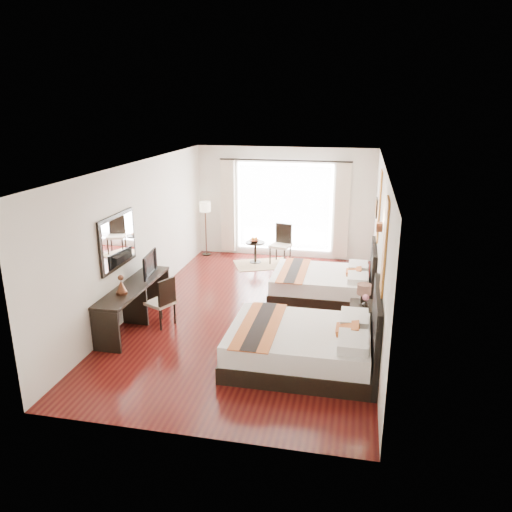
% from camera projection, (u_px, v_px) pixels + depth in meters
% --- Properties ---
extents(floor, '(4.50, 7.50, 0.01)m').
position_uv_depth(floor, '(254.00, 313.00, 9.54)').
color(floor, '#3C0A0A').
rests_on(floor, ground).
extents(ceiling, '(4.50, 7.50, 0.02)m').
position_uv_depth(ceiling, '(254.00, 166.00, 8.71)').
color(ceiling, white).
rests_on(ceiling, wall_headboard).
extents(wall_headboard, '(0.01, 7.50, 2.80)m').
position_uv_depth(wall_headboard, '(379.00, 250.00, 8.68)').
color(wall_headboard, silver).
rests_on(wall_headboard, floor).
extents(wall_desk, '(0.01, 7.50, 2.80)m').
position_uv_depth(wall_desk, '(139.00, 236.00, 9.56)').
color(wall_desk, silver).
rests_on(wall_desk, floor).
extents(wall_window, '(4.50, 0.01, 2.80)m').
position_uv_depth(wall_window, '(285.00, 203.00, 12.62)').
color(wall_window, silver).
rests_on(wall_window, floor).
extents(wall_entry, '(4.50, 0.01, 2.80)m').
position_uv_depth(wall_entry, '(184.00, 330.00, 5.62)').
color(wall_entry, silver).
rests_on(wall_entry, floor).
extents(window_glass, '(2.40, 0.02, 2.20)m').
position_uv_depth(window_glass, '(284.00, 207.00, 12.64)').
color(window_glass, white).
rests_on(window_glass, wall_window).
extents(sheer_curtain, '(2.30, 0.02, 2.10)m').
position_uv_depth(sheer_curtain, '(284.00, 208.00, 12.58)').
color(sheer_curtain, white).
rests_on(sheer_curtain, wall_window).
extents(drape_left, '(0.35, 0.14, 2.35)m').
position_uv_depth(drape_left, '(228.00, 206.00, 12.83)').
color(drape_left, beige).
rests_on(drape_left, floor).
extents(drape_right, '(0.35, 0.14, 2.35)m').
position_uv_depth(drape_right, '(342.00, 211.00, 12.27)').
color(drape_right, beige).
rests_on(drape_right, floor).
extents(art_panel_near, '(0.03, 0.50, 1.35)m').
position_uv_depth(art_panel_near, '(385.00, 247.00, 6.89)').
color(art_panel_near, maroon).
rests_on(art_panel_near, wall_headboard).
extents(art_panel_far, '(0.03, 0.50, 1.35)m').
position_uv_depth(art_panel_far, '(379.00, 206.00, 9.53)').
color(art_panel_far, maroon).
rests_on(art_panel_far, wall_headboard).
extents(wall_sconce, '(0.10, 0.14, 0.14)m').
position_uv_depth(wall_sconce, '(379.00, 227.00, 8.09)').
color(wall_sconce, '#4C2A1B').
rests_on(wall_sconce, wall_headboard).
extents(mirror_frame, '(0.04, 1.25, 0.95)m').
position_uv_depth(mirror_frame, '(117.00, 241.00, 8.65)').
color(mirror_frame, black).
rests_on(mirror_frame, wall_desk).
extents(mirror_glass, '(0.01, 1.12, 0.82)m').
position_uv_depth(mirror_glass, '(119.00, 241.00, 8.64)').
color(mirror_glass, white).
rests_on(mirror_glass, mirror_frame).
extents(bed_near, '(2.24, 1.75, 1.27)m').
position_uv_depth(bed_near, '(306.00, 345.00, 7.58)').
color(bed_near, black).
rests_on(bed_near, floor).
extents(bed_far, '(2.06, 1.60, 1.16)m').
position_uv_depth(bed_far, '(326.00, 283.00, 10.21)').
color(bed_far, black).
rests_on(bed_far, floor).
extents(nightstand, '(0.45, 0.56, 0.54)m').
position_uv_depth(nightstand, '(362.00, 319.00, 8.61)').
color(nightstand, black).
rests_on(nightstand, floor).
extents(table_lamp, '(0.24, 0.24, 0.38)m').
position_uv_depth(table_lamp, '(364.00, 291.00, 8.55)').
color(table_lamp, black).
rests_on(table_lamp, nightstand).
extents(vase, '(0.14, 0.14, 0.12)m').
position_uv_depth(vase, '(365.00, 306.00, 8.42)').
color(vase, black).
rests_on(vase, nightstand).
extents(console_desk, '(0.50, 2.20, 0.76)m').
position_uv_depth(console_desk, '(135.00, 305.00, 8.95)').
color(console_desk, black).
rests_on(console_desk, floor).
extents(television, '(0.19, 0.76, 0.43)m').
position_uv_depth(television, '(146.00, 264.00, 9.28)').
color(television, black).
rests_on(television, console_desk).
extents(bronze_figurine, '(0.25, 0.25, 0.30)m').
position_uv_depth(bronze_figurine, '(121.00, 286.00, 8.39)').
color(bronze_figurine, '#4C2A1B').
rests_on(bronze_figurine, console_desk).
extents(desk_chair, '(0.55, 0.55, 0.90)m').
position_uv_depth(desk_chair, '(161.00, 310.00, 8.96)').
color(desk_chair, '#BDA891').
rests_on(desk_chair, floor).
extents(floor_lamp, '(0.28, 0.28, 1.42)m').
position_uv_depth(floor_lamp, '(205.00, 211.00, 12.76)').
color(floor_lamp, black).
rests_on(floor_lamp, floor).
extents(side_table, '(0.47, 0.47, 0.54)m').
position_uv_depth(side_table, '(255.00, 252.00, 12.41)').
color(side_table, black).
rests_on(side_table, floor).
extents(fruit_bowl, '(0.31, 0.31, 0.06)m').
position_uv_depth(fruit_bowl, '(254.00, 241.00, 12.29)').
color(fruit_bowl, '#4D391B').
rests_on(fruit_bowl, side_table).
extents(window_chair, '(0.55, 0.55, 0.97)m').
position_uv_depth(window_chair, '(281.00, 252.00, 12.38)').
color(window_chair, '#BDA891').
rests_on(window_chair, floor).
extents(jute_rug, '(1.58, 1.36, 0.01)m').
position_uv_depth(jute_rug, '(262.00, 264.00, 12.34)').
color(jute_rug, tan).
rests_on(jute_rug, floor).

